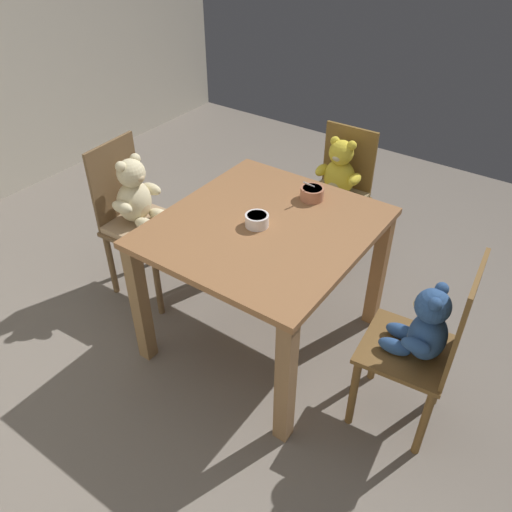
{
  "coord_description": "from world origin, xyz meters",
  "views": [
    {
      "loc": [
        -1.68,
        -1.13,
        2.08
      ],
      "look_at": [
        0.0,
        0.05,
        0.53
      ],
      "focal_mm": 36.32,
      "sensor_mm": 36.0,
      "label": 1
    }
  ],
  "objects_px": {
    "teddy_chair_far_center": "(138,208)",
    "porridge_bowl_white_center": "(257,220)",
    "dining_table": "(264,246)",
    "teddy_chair_near_right": "(337,185)",
    "teddy_chair_near_front": "(424,336)",
    "porridge_bowl_terracotta_near_right": "(312,193)"
  },
  "relations": [
    {
      "from": "teddy_chair_far_center",
      "to": "porridge_bowl_white_center",
      "type": "relative_size",
      "value": 8.18
    },
    {
      "from": "dining_table",
      "to": "teddy_chair_near_right",
      "type": "height_order",
      "value": "teddy_chair_near_right"
    },
    {
      "from": "teddy_chair_near_front",
      "to": "porridge_bowl_white_center",
      "type": "bearing_deg",
      "value": -7.09
    },
    {
      "from": "teddy_chair_far_center",
      "to": "porridge_bowl_white_center",
      "type": "height_order",
      "value": "teddy_chair_far_center"
    },
    {
      "from": "teddy_chair_far_center",
      "to": "porridge_bowl_white_center",
      "type": "bearing_deg",
      "value": -2.66
    },
    {
      "from": "teddy_chair_far_center",
      "to": "porridge_bowl_white_center",
      "type": "xyz_separation_m",
      "value": [
        0.01,
        -0.81,
        0.22
      ]
    },
    {
      "from": "teddy_chair_near_front",
      "to": "porridge_bowl_white_center",
      "type": "distance_m",
      "value": 0.89
    },
    {
      "from": "teddy_chair_far_center",
      "to": "porridge_bowl_white_center",
      "type": "distance_m",
      "value": 0.83
    },
    {
      "from": "porridge_bowl_terracotta_near_right",
      "to": "teddy_chair_near_front",
      "type": "bearing_deg",
      "value": -116.42
    },
    {
      "from": "porridge_bowl_terracotta_near_right",
      "to": "porridge_bowl_white_center",
      "type": "height_order",
      "value": "porridge_bowl_terracotta_near_right"
    },
    {
      "from": "teddy_chair_far_center",
      "to": "teddy_chair_near_front",
      "type": "relative_size",
      "value": 0.99
    },
    {
      "from": "dining_table",
      "to": "porridge_bowl_white_center",
      "type": "height_order",
      "value": "porridge_bowl_white_center"
    },
    {
      "from": "dining_table",
      "to": "porridge_bowl_white_center",
      "type": "relative_size",
      "value": 9.13
    },
    {
      "from": "dining_table",
      "to": "teddy_chair_far_center",
      "type": "xyz_separation_m",
      "value": [
        -0.04,
        0.83,
        -0.06
      ]
    },
    {
      "from": "dining_table",
      "to": "teddy_chair_near_right",
      "type": "xyz_separation_m",
      "value": [
        0.86,
        0.06,
        -0.07
      ]
    },
    {
      "from": "porridge_bowl_terracotta_near_right",
      "to": "porridge_bowl_white_center",
      "type": "xyz_separation_m",
      "value": [
        -0.36,
        0.09,
        -0.0
      ]
    },
    {
      "from": "teddy_chair_far_center",
      "to": "dining_table",
      "type": "bearing_deg",
      "value": -0.76
    },
    {
      "from": "teddy_chair_far_center",
      "to": "teddy_chair_near_right",
      "type": "relative_size",
      "value": 1.06
    },
    {
      "from": "teddy_chair_near_right",
      "to": "porridge_bowl_terracotta_near_right",
      "type": "height_order",
      "value": "same"
    },
    {
      "from": "porridge_bowl_terracotta_near_right",
      "to": "porridge_bowl_white_center",
      "type": "distance_m",
      "value": 0.37
    },
    {
      "from": "porridge_bowl_white_center",
      "to": "teddy_chair_near_right",
      "type": "bearing_deg",
      "value": 1.96
    },
    {
      "from": "dining_table",
      "to": "teddy_chair_far_center",
      "type": "distance_m",
      "value": 0.83
    }
  ]
}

